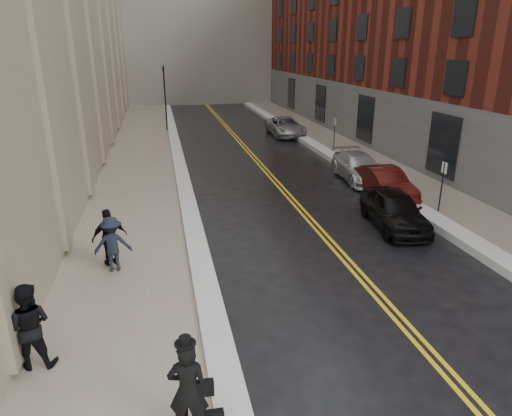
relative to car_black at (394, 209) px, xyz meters
name	(u,v)px	position (x,y,z in m)	size (l,w,h in m)	color
ground	(323,364)	(-5.40, -7.13, -0.72)	(160.00, 160.00, 0.00)	black
sidewalk_left	(138,178)	(-9.90, 8.87, -0.64)	(4.00, 64.00, 0.15)	gray
sidewalk_right	(376,165)	(3.60, 8.87, -0.64)	(3.00, 64.00, 0.15)	gray
lane_stripe_a	(265,172)	(-3.02, 8.87, -0.71)	(0.12, 64.00, 0.01)	gold
lane_stripe_b	(270,172)	(-2.78, 8.87, -0.71)	(0.12, 64.00, 0.01)	gold
snow_ridge_left	(182,175)	(-7.60, 8.87, -0.59)	(0.70, 60.80, 0.26)	white
snow_ridge_right	(346,165)	(1.75, 8.87, -0.57)	(0.85, 60.80, 0.30)	white
building_right	(456,10)	(12.10, 15.87, 8.28)	(14.00, 50.00, 18.00)	maroon
traffic_signal	(165,93)	(-8.00, 22.87, 2.37)	(0.18, 0.15, 5.20)	black
parking_sign_near	(442,183)	(2.50, 0.87, 0.64)	(0.06, 0.35, 2.23)	black
parking_sign_far	(334,132)	(2.50, 12.87, 0.64)	(0.06, 0.35, 2.23)	black
car_black	(394,209)	(0.00, 0.00, 0.00)	(1.69, 4.21, 1.43)	black
car_maroon	(385,183)	(1.37, 3.47, -0.03)	(1.44, 4.14, 1.36)	#410E0B
car_silver_near	(359,167)	(1.40, 6.45, -0.04)	(1.90, 4.66, 1.35)	#B5B7BE
car_silver_far	(286,127)	(1.02, 19.37, -0.01)	(2.34, 5.06, 1.41)	#A7A9B0
pedestrian_main	(188,391)	(-8.40, -8.62, 0.38)	(0.69, 0.45, 1.89)	black
pedestrian_a	(29,326)	(-11.52, -6.06, 0.40)	(0.94, 0.73, 1.93)	black
pedestrian_b	(112,244)	(-10.20, -1.83, 0.29)	(1.11, 0.64, 1.71)	black
pedestrian_c	(110,237)	(-10.31, -1.40, 0.34)	(1.07, 0.44, 1.82)	black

